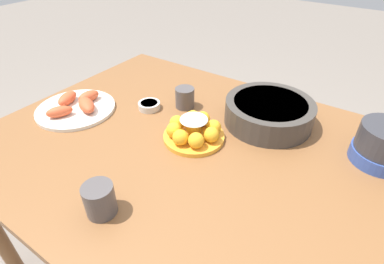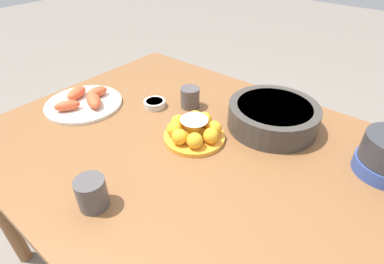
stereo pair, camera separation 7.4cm
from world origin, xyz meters
name	(u,v)px [view 1 (the left image)]	position (x,y,z in m)	size (l,w,h in m)	color
ground_plane	(191,263)	(0.00, 0.00, 0.00)	(12.00, 12.00, 0.00)	slate
dining_table	(190,162)	(0.00, 0.00, 0.66)	(1.42, 1.08, 0.75)	brown
cake_plate	(194,130)	(-0.01, 0.04, 0.78)	(0.22, 0.22, 0.09)	gold
serving_bowl	(269,112)	(0.17, 0.28, 0.80)	(0.33, 0.33, 0.09)	#3D3833
sauce_bowl	(149,105)	(-0.27, 0.10, 0.76)	(0.09, 0.09, 0.03)	beige
seafood_platter	(76,106)	(-0.51, -0.07, 0.76)	(0.31, 0.31, 0.06)	silver
cup_near	(100,200)	(-0.03, -0.37, 0.79)	(0.08, 0.08, 0.09)	#4C4747
cup_far	(185,98)	(-0.16, 0.20, 0.79)	(0.08, 0.08, 0.08)	#4C4747
warming_pot	(384,145)	(0.55, 0.27, 0.81)	(0.18, 0.18, 0.15)	#334C99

